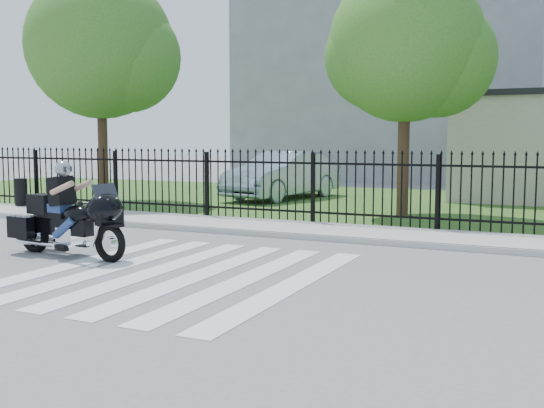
% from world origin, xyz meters
% --- Properties ---
extents(ground, '(120.00, 120.00, 0.00)m').
position_xyz_m(ground, '(0.00, 0.00, 0.00)').
color(ground, slate).
rests_on(ground, ground).
extents(crosswalk, '(5.00, 5.50, 0.01)m').
position_xyz_m(crosswalk, '(0.00, 0.00, 0.01)').
color(crosswalk, silver).
rests_on(crosswalk, ground).
extents(sidewalk, '(40.00, 2.00, 0.12)m').
position_xyz_m(sidewalk, '(0.00, 5.00, 0.06)').
color(sidewalk, '#ADAAA3').
rests_on(sidewalk, ground).
extents(curb, '(40.00, 0.12, 0.12)m').
position_xyz_m(curb, '(0.00, 4.00, 0.06)').
color(curb, '#ADAAA3').
rests_on(curb, ground).
extents(grass_strip, '(40.00, 12.00, 0.02)m').
position_xyz_m(grass_strip, '(0.00, 12.00, 0.01)').
color(grass_strip, '#24511B').
rests_on(grass_strip, ground).
extents(iron_fence, '(26.00, 0.04, 1.80)m').
position_xyz_m(iron_fence, '(0.00, 6.00, 0.90)').
color(iron_fence, black).
rests_on(iron_fence, ground).
extents(tree_left, '(4.80, 4.80, 7.58)m').
position_xyz_m(tree_left, '(-8.50, 8.50, 5.17)').
color(tree_left, '#382316').
rests_on(tree_left, ground).
extents(tree_mid, '(4.20, 4.20, 6.78)m').
position_xyz_m(tree_mid, '(1.50, 9.00, 4.67)').
color(tree_mid, '#382316').
rests_on(tree_mid, ground).
extents(building_tall, '(15.00, 10.00, 12.00)m').
position_xyz_m(building_tall, '(-3.00, 26.00, 6.00)').
color(building_tall, '#92949A').
rests_on(building_tall, ground).
extents(motorcycle_rider, '(2.70, 1.01, 1.79)m').
position_xyz_m(motorcycle_rider, '(-2.67, 0.43, 0.73)').
color(motorcycle_rider, black).
rests_on(motorcycle_rider, ground).
extents(parked_car, '(2.76, 5.29, 1.66)m').
position_xyz_m(parked_car, '(-3.45, 11.96, 0.85)').
color(parked_car, '#92A8B8').
rests_on(parked_car, grass_strip).
extents(litter_bin, '(0.47, 0.47, 0.82)m').
position_xyz_m(litter_bin, '(-9.33, 5.70, 0.53)').
color(litter_bin, black).
rests_on(litter_bin, sidewalk).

